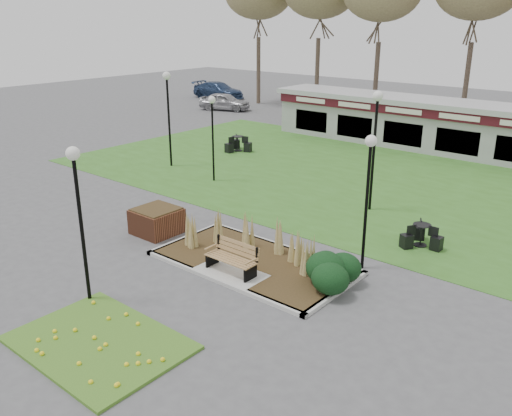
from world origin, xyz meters
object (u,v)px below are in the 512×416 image
Objects in this scene: lamp_post_mid_right at (376,125)px; bistro_set_a at (238,146)px; car_silver at (225,101)px; car_blue at (218,90)px; lamp_post_mid_left at (212,120)px; park_bench at (233,257)px; lamp_post_far_left at (168,98)px; lamp_post_near_left at (77,191)px; lamp_post_near_right at (369,173)px; brick_planter at (157,221)px; car_black at (330,115)px; bistro_set_b at (421,238)px; food_pavilion at (468,129)px.

bistro_set_a is (-10.85, 4.10, -3.19)m from lamp_post_mid_right.
car_blue is (-5.08, 4.58, 0.04)m from car_silver.
lamp_post_mid_left is 0.77× the size of car_blue.
lamp_post_mid_left reaches higher than park_bench.
lamp_post_near_left is at bearing -50.93° from lamp_post_far_left.
car_silver is (-9.91, 14.82, -2.82)m from lamp_post_far_left.
lamp_post_near_right reaches higher than car_blue.
car_silver is 6.84m from car_blue.
lamp_post_far_left is (-6.61, 6.59, 3.07)m from brick_planter.
lamp_post_far_left reaches higher than lamp_post_mid_left.
lamp_post_near_left reaches higher than lamp_post_mid_left.
bistro_set_b is at bearing -155.98° from car_black.
park_bench is at bearing -139.35° from car_blue.
bistro_set_a is (-3.11, 5.23, -2.63)m from lamp_post_mid_left.
car_blue reaches higher than park_bench.
food_pavilion is 5.59× the size of lamp_post_near_left.
bistro_set_a is 10.59m from car_black.
car_black is at bearing 108.61° from lamp_post_near_left.
lamp_post_mid_left is 3.71m from lamp_post_far_left.
park_bench is 4.47m from brick_planter.
park_bench is 25.11m from car_black.
bistro_set_a is (-10.50, 12.05, -0.28)m from park_bench.
lamp_post_mid_left is 6.64m from bistro_set_a.
lamp_post_mid_right is 32.49m from car_blue.
park_bench is 0.07× the size of food_pavilion.
lamp_post_mid_right is 0.99× the size of lamp_post_far_left.
food_pavilion is at bearing 48.33° from lamp_post_far_left.
lamp_post_mid_right is at bearing -20.71° from bistro_set_a.
food_pavilion is 14.94m from lamp_post_mid_left.
food_pavilion is 13.05m from bistro_set_a.
lamp_post_near_right is 37.44m from car_blue.
lamp_post_near_right is at bearing -63.82° from lamp_post_mid_right.
bistro_set_a is at bearing 83.85° from lamp_post_far_left.
food_pavilion is at bearing 90.00° from park_bench.
car_blue is (-26.00, 7.04, -0.72)m from food_pavilion.
food_pavilion reaches higher than park_bench.
lamp_post_near_left reaches higher than food_pavilion.
car_blue is (-15.11, 4.12, 0.14)m from car_black.
car_silver is at bearing 123.77° from lamp_post_far_left.
brick_planter is 33.80m from car_blue.
brick_planter is 0.93× the size of bistro_set_a.
lamp_post_near_left reaches higher than lamp_post_near_right.
bistro_set_a is at bearing 165.66° from car_black.
bistro_set_b is 0.28× the size of car_blue.
brick_planter is at bearing -123.42° from lamp_post_mid_right.
lamp_post_far_left is 5.73m from bistro_set_a.
food_pavilion is at bearing 85.12° from lamp_post_near_left.
lamp_post_far_left is at bearing 129.07° from lamp_post_near_left.
car_black is (-13.69, 19.68, -2.48)m from lamp_post_near_right.
bistro_set_b is (3.15, -2.19, -3.22)m from lamp_post_mid_right.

